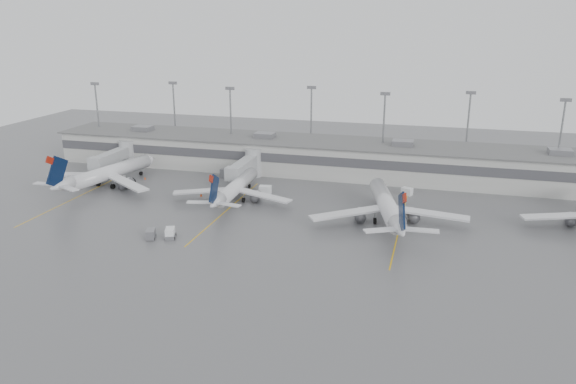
% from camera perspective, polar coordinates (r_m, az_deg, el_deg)
% --- Properties ---
extents(ground, '(260.00, 260.00, 0.00)m').
position_cam_1_polar(ground, '(89.36, -1.33, -7.74)').
color(ground, '#575759').
rests_on(ground, ground).
extents(terminal, '(152.00, 17.00, 9.45)m').
position_cam_1_polar(terminal, '(141.52, 5.40, 3.50)').
color(terminal, '#B1B1AC').
rests_on(terminal, ground).
extents(light_masts, '(142.40, 8.00, 20.60)m').
position_cam_1_polar(light_masts, '(145.45, 5.90, 7.03)').
color(light_masts, gray).
rests_on(light_masts, ground).
extents(jet_bridge_left, '(4.00, 17.20, 7.00)m').
position_cam_1_polar(jet_bridge_left, '(150.19, -16.85, 3.52)').
color(jet_bridge_left, '#96989B').
rests_on(jet_bridge_left, ground).
extents(jet_bridge_right, '(4.00, 17.20, 7.00)m').
position_cam_1_polar(jet_bridge_right, '(135.13, -4.12, 2.73)').
color(jet_bridge_right, '#96989B').
rests_on(jet_bridge_right, ground).
extents(stand_markings, '(105.25, 40.00, 0.01)m').
position_cam_1_polar(stand_markings, '(110.80, 2.23, -2.65)').
color(stand_markings, '#EAAE0D').
rests_on(stand_markings, ground).
extents(jet_far_left, '(28.95, 32.79, 10.74)m').
position_cam_1_polar(jet_far_left, '(136.53, -17.99, 1.84)').
color(jet_far_left, silver).
rests_on(jet_far_left, ground).
extents(jet_mid_left, '(26.34, 29.54, 9.55)m').
position_cam_1_polar(jet_mid_left, '(120.48, -5.42, 0.43)').
color(jet_mid_left, silver).
rests_on(jet_mid_left, ground).
extents(jet_mid_right, '(29.37, 33.35, 11.01)m').
position_cam_1_polar(jet_mid_right, '(108.71, 10.07, -1.41)').
color(jet_mid_right, silver).
rests_on(jet_mid_right, ground).
extents(baggage_tug, '(2.65, 3.29, 1.84)m').
position_cam_1_polar(baggage_tug, '(102.91, -11.88, -4.21)').
color(baggage_tug, white).
rests_on(baggage_tug, ground).
extents(baggage_cart, '(2.31, 2.99, 1.69)m').
position_cam_1_polar(baggage_cart, '(103.33, -13.77, -4.16)').
color(baggage_cart, slate).
rests_on(baggage_cart, ground).
extents(gse_uld_a, '(3.08, 2.37, 1.95)m').
position_cam_1_polar(gse_uld_a, '(144.16, -16.81, 1.77)').
color(gse_uld_a, white).
rests_on(gse_uld_a, ground).
extents(gse_uld_b, '(2.88, 2.11, 1.89)m').
position_cam_1_polar(gse_uld_b, '(125.35, -2.33, 0.20)').
color(gse_uld_b, white).
rests_on(gse_uld_b, ground).
extents(gse_uld_c, '(2.71, 2.31, 1.63)m').
position_cam_1_polar(gse_uld_c, '(127.51, 12.00, 0.06)').
color(gse_uld_c, white).
rests_on(gse_uld_c, ground).
extents(gse_loader, '(3.34, 4.09, 2.20)m').
position_cam_1_polar(gse_loader, '(139.59, -6.12, 1.98)').
color(gse_loader, slate).
rests_on(gse_loader, ground).
extents(cone_a, '(0.41, 0.41, 0.65)m').
position_cam_1_polar(cone_a, '(141.15, -14.33, 1.37)').
color(cone_a, '#E43F04').
rests_on(cone_a, ground).
extents(cone_b, '(0.49, 0.49, 0.78)m').
position_cam_1_polar(cone_b, '(125.27, -8.83, -0.27)').
color(cone_b, '#E43F04').
rests_on(cone_b, ground).
extents(cone_c, '(0.39, 0.39, 0.62)m').
position_cam_1_polar(cone_c, '(123.14, 9.55, -0.66)').
color(cone_c, '#E43F04').
rests_on(cone_c, ground).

